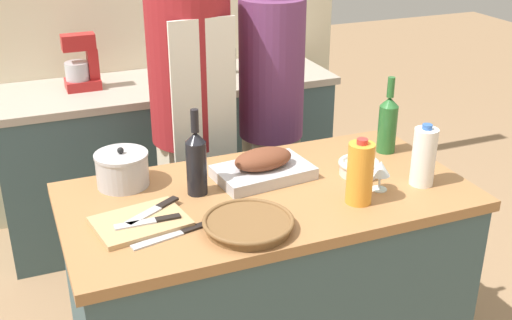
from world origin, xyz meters
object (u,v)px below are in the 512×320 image
object	(u,v)px
mixing_bowl	(359,167)
knife_paring	(150,221)
condiment_bottle_short	(183,72)
cutting_board	(140,222)
wicker_basket	(248,224)
stand_mixer	(81,66)
condiment_bottle_extra	(202,65)
person_cook_guest	(271,110)
person_cook_aproned	(192,114)
stock_pot	(122,169)
milk_jug	(424,157)
knife_chef	(175,234)
wine_bottle_green	(196,161)
wine_bottle_dark	(388,123)
roasting_pan	(263,167)
juice_jug	(360,173)
wine_glass_left	(381,169)
knife_bread	(155,210)
condiment_bottle_tall	(231,60)

from	to	relation	value
mixing_bowl	knife_paring	distance (m)	0.84
condiment_bottle_short	cutting_board	bearing A→B (deg)	-111.36
wicker_basket	mixing_bowl	distance (m)	0.59
cutting_board	mixing_bowl	size ratio (longest dim) A/B	2.05
stand_mixer	condiment_bottle_extra	bearing A→B (deg)	-12.78
condiment_bottle_short	person_cook_guest	size ratio (longest dim) A/B	0.09
person_cook_aproned	knife_paring	bearing A→B (deg)	-118.08
stock_pot	person_cook_aproned	bearing A→B (deg)	49.90
milk_jug	knife_paring	xyz separation A→B (m)	(-1.00, 0.07, -0.09)
mixing_bowl	person_cook_aproned	xyz separation A→B (m)	(-0.43, 0.74, 0.02)
stand_mixer	mixing_bowl	bearing A→B (deg)	-61.57
knife_chef	person_cook_aproned	bearing A→B (deg)	69.82
wine_bottle_green	person_cook_guest	xyz separation A→B (m)	(0.58, 0.67, -0.11)
knife_paring	person_cook_aproned	world-z (taller)	person_cook_aproned
wine_bottle_dark	roasting_pan	bearing A→B (deg)	-175.76
juice_jug	cutting_board	bearing A→B (deg)	170.04
stock_pot	knife_paring	world-z (taller)	stock_pot
condiment_bottle_short	roasting_pan	bearing A→B (deg)	-92.50
wine_glass_left	knife_bread	xyz separation A→B (m)	(-0.80, 0.12, -0.06)
roasting_pan	mixing_bowl	xyz separation A→B (m)	(0.35, -0.11, -0.01)
condiment_bottle_extra	condiment_bottle_short	bearing A→B (deg)	167.39
stand_mixer	person_cook_aproned	distance (m)	0.85
milk_jug	stand_mixer	distance (m)	1.93
wine_bottle_green	condiment_bottle_extra	world-z (taller)	wine_bottle_green
knife_chef	condiment_bottle_tall	size ratio (longest dim) A/B	1.74
knife_bread	condiment_bottle_tall	distance (m)	1.71
condiment_bottle_tall	person_cook_guest	xyz separation A→B (m)	(-0.06, -0.72, -0.05)
mixing_bowl	knife_paring	world-z (taller)	mixing_bowl
stand_mixer	condiment_bottle_short	xyz separation A→B (m)	(0.52, -0.12, -0.06)
condiment_bottle_short	condiment_bottle_extra	xyz separation A→B (m)	(0.11, -0.02, 0.04)
wine_bottle_dark	wine_glass_left	world-z (taller)	wine_bottle_dark
milk_jug	condiment_bottle_short	distance (m)	1.61
stock_pot	condiment_bottle_short	distance (m)	1.26
mixing_bowl	milk_jug	world-z (taller)	milk_jug
stock_pot	condiment_bottle_short	world-z (taller)	stock_pot
juice_jug	person_cook_aproned	size ratio (longest dim) A/B	0.14
knife_chef	person_cook_guest	world-z (taller)	person_cook_guest
wine_bottle_green	condiment_bottle_extra	bearing A→B (deg)	71.40
stock_pot	mixing_bowl	size ratio (longest dim) A/B	1.24
condiment_bottle_short	knife_bread	bearing A→B (deg)	-109.87
condiment_bottle_extra	knife_paring	bearing A→B (deg)	-113.96
juice_jug	wine_bottle_green	size ratio (longest dim) A/B	0.75
condiment_bottle_tall	wine_bottle_dark	bearing A→B (deg)	-81.74
person_cook_guest	knife_bread	bearing A→B (deg)	-129.21
cutting_board	person_cook_aproned	xyz separation A→B (m)	(0.42, 0.81, 0.04)
stock_pot	condiment_bottle_extra	distance (m)	1.29
wine_bottle_green	person_cook_aproned	bearing A→B (deg)	74.57
wine_bottle_dark	knife_chef	xyz separation A→B (m)	(-0.99, -0.32, -0.12)
wine_bottle_green	wine_bottle_dark	world-z (taller)	wine_bottle_green
juice_jug	condiment_bottle_tall	bearing A→B (deg)	85.21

